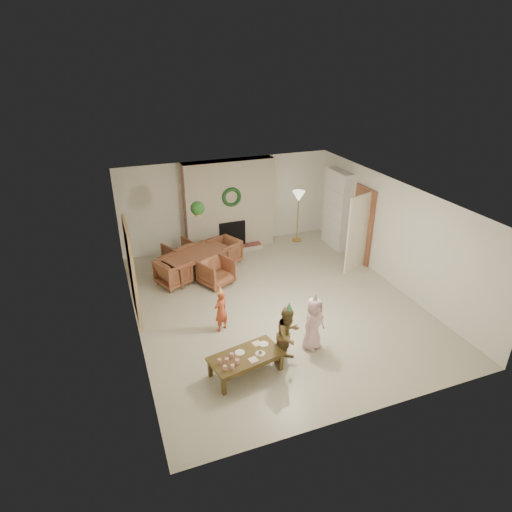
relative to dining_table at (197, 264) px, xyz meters
name	(u,v)px	position (x,y,z in m)	size (l,w,h in m)	color
floor	(275,303)	(1.29, -1.97, -0.29)	(7.00, 7.00, 0.00)	#B7B29E
ceiling	(277,197)	(1.29, -1.97, 2.21)	(7.00, 7.00, 0.00)	white
wall_back	(227,203)	(1.29, 1.53, 0.96)	(7.00, 7.00, 0.00)	silver
wall_front	(370,351)	(1.29, -5.47, 0.96)	(7.00, 7.00, 0.00)	silver
wall_left	(131,277)	(-1.71, -1.97, 0.96)	(7.00, 7.00, 0.00)	silver
wall_right	(393,234)	(4.29, -1.97, 0.96)	(7.00, 7.00, 0.00)	silver
fireplace_mass	(229,205)	(1.29, 1.33, 0.96)	(2.50, 0.40, 2.50)	#59171A
fireplace_hearth	(234,249)	(1.29, 0.98, -0.23)	(1.60, 0.30, 0.12)	maroon
fireplace_firebox	(232,234)	(1.29, 1.15, 0.16)	(0.75, 0.12, 0.75)	black
fireplace_wreath	(232,197)	(1.29, 1.10, 1.26)	(0.54, 0.54, 0.10)	#163C1D
floor_lamp_base	(297,240)	(3.26, 1.03, -0.28)	(0.28, 0.28, 0.03)	gold
floor_lamp_post	(298,218)	(3.26, 1.03, 0.42)	(0.03, 0.03, 1.37)	gold
floor_lamp_shade	(299,196)	(3.26, 1.03, 1.08)	(0.37, 0.37, 0.30)	beige
bookshelf_carcass	(337,209)	(4.13, 0.33, 0.81)	(0.30, 1.00, 2.20)	white
bookshelf_shelf_a	(335,231)	(4.11, 0.33, 0.16)	(0.30, 0.92, 0.03)	white
bookshelf_shelf_b	(336,218)	(4.11, 0.33, 0.56)	(0.30, 0.92, 0.03)	white
bookshelf_shelf_c	(337,204)	(4.11, 0.33, 0.96)	(0.30, 0.92, 0.03)	white
bookshelf_shelf_d	(338,191)	(4.11, 0.33, 1.36)	(0.30, 0.92, 0.03)	white
books_row_lower	(337,228)	(4.09, 0.18, 0.30)	(0.20, 0.40, 0.24)	#A3211E
books_row_mid	(335,213)	(4.09, 0.38, 0.70)	(0.20, 0.44, 0.24)	#26478D
books_row_upper	(338,201)	(4.09, 0.23, 1.09)	(0.20, 0.36, 0.22)	#A86D24
door_frame	(362,225)	(4.25, -0.77, 0.73)	(0.05, 0.86, 2.04)	brown
door_leaf	(358,233)	(3.87, -1.15, 0.71)	(0.05, 0.80, 2.00)	beige
curtain_panel	(132,272)	(-1.67, -1.77, 0.96)	(0.06, 1.20, 2.00)	beige
dining_table	(197,264)	(0.00, 0.00, 0.00)	(1.67, 0.93, 0.59)	brown
dining_chair_near	(216,272)	(0.31, -0.67, 0.03)	(0.69, 0.71, 0.65)	brown
dining_chair_far	(180,254)	(-0.31, 0.67, 0.03)	(0.69, 0.71, 0.65)	brown
dining_chair_left	(173,272)	(-0.67, -0.31, 0.03)	(0.69, 0.71, 0.65)	brown
dining_chair_right	(225,251)	(0.83, 0.39, 0.03)	(0.69, 0.71, 0.65)	brown
hanging_plant_cord	(197,198)	(-0.01, -0.47, 1.86)	(0.01, 0.01, 0.70)	tan
hanging_plant_pot	(198,213)	(-0.01, -0.47, 1.51)	(0.16, 0.16, 0.12)	#976430
hanging_plant_foliage	(197,208)	(-0.01, -0.47, 1.63)	(0.32, 0.32, 0.32)	#174416
coffee_table_top	(246,357)	(-0.08, -3.91, 0.06)	(1.26, 0.63, 0.06)	#523F1B
coffee_table_apron	(246,360)	(-0.08, -3.91, 0.00)	(1.16, 0.53, 0.08)	#523F1B
coffee_leg_fl	(224,386)	(-0.59, -4.28, -0.13)	(0.07, 0.07, 0.33)	#523F1B
coffee_leg_fr	(281,362)	(0.53, -4.05, -0.13)	(0.07, 0.07, 0.33)	#523F1B
coffee_leg_bl	(210,368)	(-0.69, -3.77, -0.13)	(0.07, 0.07, 0.33)	#523F1B
coffee_leg_br	(265,347)	(0.43, -3.55, -0.13)	(0.07, 0.07, 0.33)	#523F1B
cup_a	(225,368)	(-0.53, -4.15, 0.14)	(0.07, 0.07, 0.09)	white
cup_b	(219,361)	(-0.57, -3.96, 0.14)	(0.07, 0.07, 0.09)	white
cup_c	(232,367)	(-0.40, -4.18, 0.14)	(0.07, 0.07, 0.09)	white
cup_d	(227,361)	(-0.44, -3.99, 0.14)	(0.07, 0.07, 0.09)	white
cup_e	(237,362)	(-0.29, -4.07, 0.14)	(0.07, 0.07, 0.09)	white
cup_f	(232,355)	(-0.33, -3.88, 0.14)	(0.07, 0.07, 0.09)	white
plate_a	(240,352)	(-0.15, -3.81, 0.10)	(0.17, 0.17, 0.01)	white
plate_b	(260,353)	(0.17, -3.96, 0.10)	(0.17, 0.17, 0.01)	white
plate_c	(264,344)	(0.32, -3.73, 0.10)	(0.17, 0.17, 0.01)	white
food_scoop	(260,352)	(0.17, -3.96, 0.13)	(0.07, 0.07, 0.07)	tan
napkin_left	(253,360)	(0.00, -4.07, 0.10)	(0.14, 0.14, 0.01)	beige
napkin_right	(257,343)	(0.21, -3.68, 0.10)	(0.14, 0.14, 0.01)	beige
child_red	(221,311)	(-0.12, -2.52, 0.16)	(0.33, 0.22, 0.90)	#BE4A28
party_hat_red	(220,290)	(-0.12, -2.52, 0.65)	(0.12, 0.12, 0.17)	#F3F652
child_plaid	(288,335)	(0.74, -3.86, 0.27)	(0.55, 0.43, 1.13)	#9B4A2A
party_hat_plaid	(289,306)	(0.74, -3.86, 0.87)	(0.13, 0.13, 0.18)	#48A863
child_pink	(313,323)	(1.36, -3.66, 0.24)	(0.52, 0.34, 1.07)	#F3C2CD
party_hat_pink	(315,297)	(1.36, -3.66, 0.82)	(0.14, 0.14, 0.19)	#BABCC1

